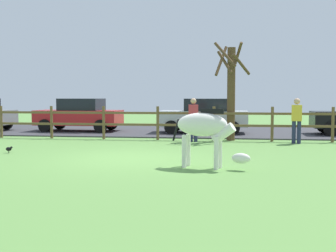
{
  "coord_description": "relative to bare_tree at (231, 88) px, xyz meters",
  "views": [
    {
      "loc": [
        2.63,
        -11.08,
        1.69
      ],
      "look_at": [
        0.92,
        1.05,
        0.83
      ],
      "focal_mm": 44.56,
      "sensor_mm": 36.0,
      "label": 1
    }
  ],
  "objects": [
    {
      "name": "ground_plane",
      "position": [
        -2.79,
        -5.19,
        -2.01
      ],
      "size": [
        60.0,
        60.0,
        0.0
      ],
      "primitive_type": "plane",
      "color": "#5B8C42"
    },
    {
      "name": "parked_car_red",
      "position": [
        -7.15,
        2.93,
        -1.17
      ],
      "size": [
        4.03,
        1.94,
        1.56
      ],
      "color": "red",
      "rests_on": "parking_asphalt"
    },
    {
      "name": "crow_on_grass",
      "position": [
        -6.63,
        -4.61,
        -1.89
      ],
      "size": [
        0.21,
        0.1,
        0.2
      ],
      "color": "black",
      "rests_on": "ground_plane"
    },
    {
      "name": "visitor_right_of_tree",
      "position": [
        2.35,
        -0.79,
        -1.11
      ],
      "size": [
        0.39,
        0.28,
        1.64
      ],
      "color": "#232847",
      "rests_on": "ground_plane"
    },
    {
      "name": "parking_asphalt",
      "position": [
        -2.79,
        4.11,
        -1.99
      ],
      "size": [
        28.0,
        7.4,
        0.05
      ],
      "primitive_type": "cube",
      "color": "#38383D",
      "rests_on": "ground_plane"
    },
    {
      "name": "zebra",
      "position": [
        -0.65,
        -6.43,
        -1.09
      ],
      "size": [
        1.89,
        0.81,
        1.41
      ],
      "color": "white",
      "rests_on": "ground_plane"
    },
    {
      "name": "bare_tree",
      "position": [
        0.0,
        0.0,
        0.0
      ],
      "size": [
        1.42,
        1.37,
        3.78
      ],
      "color": "#513A23",
      "rests_on": "ground_plane"
    },
    {
      "name": "parked_car_silver",
      "position": [
        -1.18,
        2.75,
        -1.17
      ],
      "size": [
        4.02,
        1.92,
        1.56
      ],
      "color": "#B7BABF",
      "rests_on": "parking_asphalt"
    },
    {
      "name": "visitor_left_of_tree",
      "position": [
        -1.39,
        -0.68,
        -1.11
      ],
      "size": [
        0.37,
        0.24,
        1.64
      ],
      "color": "#232847",
      "rests_on": "ground_plane"
    },
    {
      "name": "paddock_fence",
      "position": [
        -2.82,
        -0.19,
        -1.26
      ],
      "size": [
        22.03,
        0.11,
        1.32
      ],
      "color": "brown",
      "rests_on": "ground_plane"
    }
  ]
}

